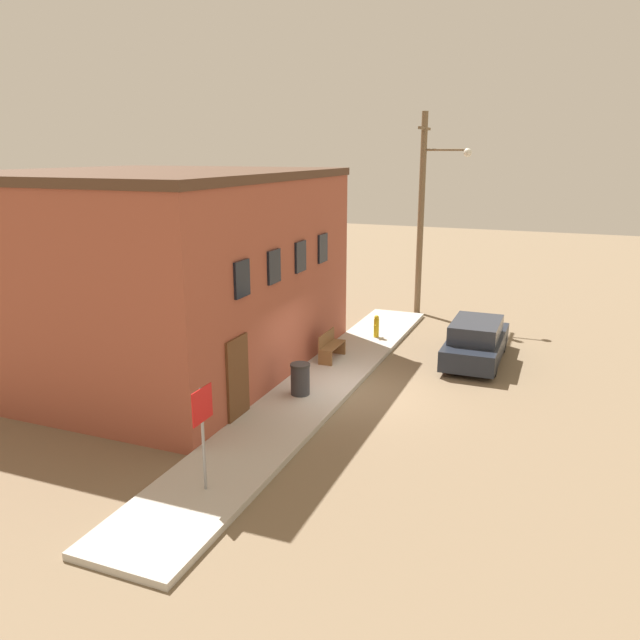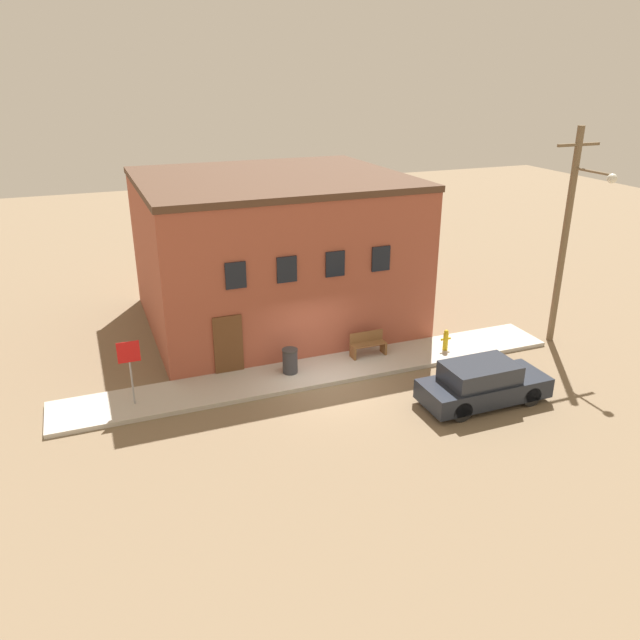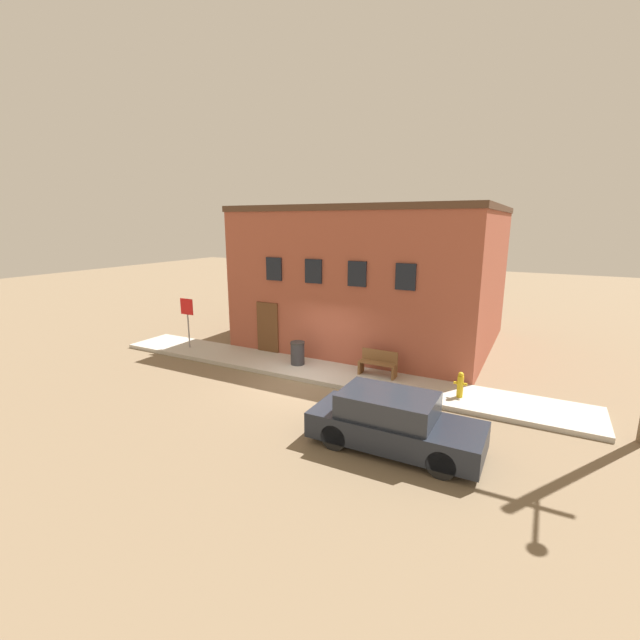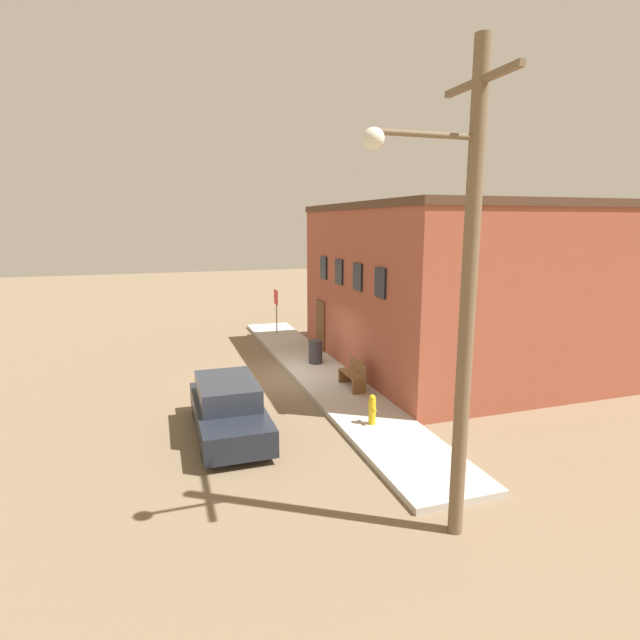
{
  "view_description": "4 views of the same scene",
  "coord_description": "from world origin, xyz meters",
  "px_view_note": "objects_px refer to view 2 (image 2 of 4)",
  "views": [
    {
      "loc": [
        -15.55,
        -5.21,
        6.56
      ],
      "look_at": [
        0.03,
        1.03,
        2.0
      ],
      "focal_mm": 35.0,
      "sensor_mm": 36.0,
      "label": 1
    },
    {
      "loc": [
        -7.1,
        -17.07,
        9.85
      ],
      "look_at": [
        0.03,
        1.03,
        2.0
      ],
      "focal_mm": 35.0,
      "sensor_mm": 36.0,
      "label": 2
    },
    {
      "loc": [
        6.92,
        -11.94,
        5.36
      ],
      "look_at": [
        0.03,
        1.03,
        2.0
      ],
      "focal_mm": 24.0,
      "sensor_mm": 36.0,
      "label": 3
    },
    {
      "loc": [
        16.24,
        -4.3,
        5.35
      ],
      "look_at": [
        0.03,
        1.03,
        2.0
      ],
      "focal_mm": 28.0,
      "sensor_mm": 36.0,
      "label": 4
    }
  ],
  "objects_px": {
    "fire_hydrant": "(446,340)",
    "stop_sign": "(130,361)",
    "bench": "(368,344)",
    "parked_car": "(483,384)",
    "trash_bin": "(290,361)",
    "utility_pole": "(568,232)"
  },
  "relations": [
    {
      "from": "fire_hydrant",
      "to": "stop_sign",
      "type": "xyz_separation_m",
      "value": [
        -11.19,
        0.09,
        1.08
      ]
    },
    {
      "from": "bench",
      "to": "parked_car",
      "type": "relative_size",
      "value": 0.32
    },
    {
      "from": "trash_bin",
      "to": "parked_car",
      "type": "relative_size",
      "value": 0.21
    },
    {
      "from": "fire_hydrant",
      "to": "trash_bin",
      "type": "relative_size",
      "value": 0.92
    },
    {
      "from": "trash_bin",
      "to": "utility_pole",
      "type": "height_order",
      "value": "utility_pole"
    },
    {
      "from": "stop_sign",
      "to": "trash_bin",
      "type": "distance_m",
      "value": 5.33
    },
    {
      "from": "stop_sign",
      "to": "parked_car",
      "type": "relative_size",
      "value": 0.51
    },
    {
      "from": "stop_sign",
      "to": "bench",
      "type": "height_order",
      "value": "stop_sign"
    },
    {
      "from": "fire_hydrant",
      "to": "stop_sign",
      "type": "relative_size",
      "value": 0.38
    },
    {
      "from": "utility_pole",
      "to": "parked_car",
      "type": "xyz_separation_m",
      "value": [
        -5.44,
        -3.07,
        -3.67
      ]
    },
    {
      "from": "bench",
      "to": "trash_bin",
      "type": "distance_m",
      "value": 3.1
    },
    {
      "from": "parked_car",
      "to": "trash_bin",
      "type": "bearing_deg",
      "value": 141.92
    },
    {
      "from": "fire_hydrant",
      "to": "trash_bin",
      "type": "distance_m",
      "value": 5.98
    },
    {
      "from": "stop_sign",
      "to": "utility_pole",
      "type": "relative_size",
      "value": 0.26
    },
    {
      "from": "stop_sign",
      "to": "trash_bin",
      "type": "relative_size",
      "value": 2.43
    },
    {
      "from": "stop_sign",
      "to": "parked_car",
      "type": "distance_m",
      "value": 10.95
    },
    {
      "from": "bench",
      "to": "parked_car",
      "type": "distance_m",
      "value": 4.67
    },
    {
      "from": "fire_hydrant",
      "to": "trash_bin",
      "type": "xyz_separation_m",
      "value": [
        -5.97,
        0.35,
        0.03
      ]
    },
    {
      "from": "fire_hydrant",
      "to": "utility_pole",
      "type": "relative_size",
      "value": 0.1
    },
    {
      "from": "bench",
      "to": "stop_sign",
      "type": "bearing_deg",
      "value": -176.18
    },
    {
      "from": "bench",
      "to": "utility_pole",
      "type": "xyz_separation_m",
      "value": [
        7.39,
        -1.17,
        3.76
      ]
    },
    {
      "from": "bench",
      "to": "parked_car",
      "type": "xyz_separation_m",
      "value": [
        1.96,
        -4.24,
        0.09
      ]
    }
  ]
}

